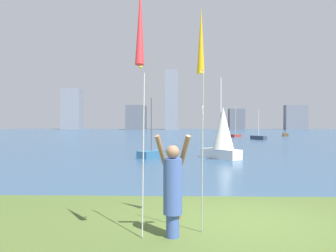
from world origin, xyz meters
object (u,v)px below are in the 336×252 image
(sailboat_5, at_px, (151,154))
(sailboat_0, at_px, (223,134))
(bag, at_px, (176,212))
(sailboat_2, at_px, (259,137))
(person, at_px, (173,187))
(sailboat_3, at_px, (236,135))
(sailboat_1, at_px, (285,134))
(kite_flag_right, at_px, (201,46))
(kite_flag_left, at_px, (140,28))

(sailboat_5, bearing_deg, sailboat_0, -6.63)
(bag, xyz_separation_m, sailboat_2, (10.63, 37.53, 0.16))
(sailboat_5, bearing_deg, person, -84.11)
(person, relative_size, sailboat_3, 0.41)
(person, height_order, sailboat_0, sailboat_0)
(sailboat_1, bearing_deg, sailboat_0, -112.51)
(sailboat_5, bearing_deg, kite_flag_right, -81.64)
(kite_flag_right, bearing_deg, person, -135.47)
(sailboat_2, bearing_deg, sailboat_0, -107.89)
(sailboat_1, relative_size, sailboat_3, 1.03)
(sailboat_3, relative_size, sailboat_5, 1.27)
(kite_flag_right, distance_m, sailboat_2, 39.73)
(sailboat_1, distance_m, sailboat_3, 9.79)
(sailboat_0, distance_m, sailboat_3, 32.97)
(person, xyz_separation_m, kite_flag_right, (0.57, 0.56, 2.79))
(kite_flag_left, height_order, sailboat_2, kite_flag_left)
(kite_flag_right, relative_size, bag, 16.81)
(kite_flag_right, relative_size, sailboat_0, 0.92)
(sailboat_0, relative_size, sailboat_2, 1.26)
(bag, xyz_separation_m, sailboat_3, (9.00, 45.53, 0.13))
(sailboat_0, bearing_deg, sailboat_1, 67.49)
(sailboat_2, bearing_deg, kite_flag_left, -106.03)
(sailboat_5, bearing_deg, sailboat_2, 62.83)
(person, bearing_deg, kite_flag_left, -142.82)
(person, distance_m, kite_flag_left, 2.99)
(sailboat_2, xyz_separation_m, sailboat_3, (-1.63, 8.00, -0.03))
(person, height_order, sailboat_5, sailboat_5)
(bag, distance_m, sailboat_1, 52.77)
(person, relative_size, sailboat_1, 0.40)
(kite_flag_left, relative_size, sailboat_0, 0.96)
(person, bearing_deg, sailboat_5, 99.95)
(sailboat_0, distance_m, sailboat_2, 25.61)
(person, xyz_separation_m, kite_flag_left, (-0.57, -0.37, 2.91))
(kite_flag_right, bearing_deg, bag, 125.08)
(person, relative_size, sailboat_2, 0.50)
(kite_flag_left, height_order, bag, kite_flag_left)
(sailboat_5, bearing_deg, sailboat_3, 71.58)
(sailboat_0, bearing_deg, bag, -101.87)
(bag, height_order, sailboat_0, sailboat_0)
(person, xyz_separation_m, sailboat_5, (-1.55, 14.98, -0.71))
(person, bearing_deg, kite_flag_right, 48.59)
(sailboat_1, relative_size, sailboat_2, 1.25)
(kite_flag_right, xyz_separation_m, bag, (-0.51, 0.73, -3.61))
(sailboat_2, bearing_deg, sailboat_5, -117.17)
(kite_flag_left, height_order, sailboat_0, sailboat_0)
(sailboat_2, height_order, sailboat_3, sailboat_3)
(sailboat_3, bearing_deg, sailboat_0, -100.90)
(person, relative_size, kite_flag_left, 0.41)
(sailboat_3, bearing_deg, kite_flag_left, -101.53)
(kite_flag_left, xyz_separation_m, kite_flag_right, (1.15, 0.94, -0.12))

